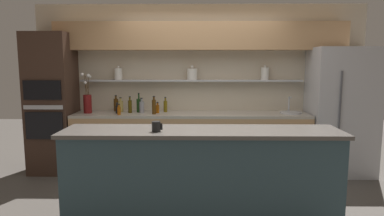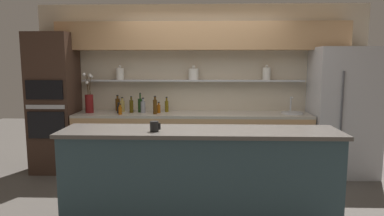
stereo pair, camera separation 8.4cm
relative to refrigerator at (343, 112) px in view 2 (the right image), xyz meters
The scene contains 19 objects.
ground_plane 2.63m from the refrigerator, 150.69° to the right, with size 12.00×12.00×0.00m, color #4C4742.
back_wall_unit 2.24m from the refrigerator, behind, with size 5.20×0.44×2.60m.
back_counter_unit 2.33m from the refrigerator, behind, with size 3.59×0.62×0.92m.
island_counter 2.79m from the refrigerator, 140.99° to the right, with size 2.84×0.61×1.02m.
refrigerator is the anchor object (origin of this frame).
oven_tower 4.41m from the refrigerator, behind, with size 0.65×0.64×2.14m.
flower_vase 3.87m from the refrigerator, behind, with size 0.15×0.18×0.62m.
sink_fixture 0.75m from the refrigerator, behind, with size 0.33×0.33×0.25m.
bottle_oil_0 3.22m from the refrigerator, behind, with size 0.06×0.06×0.26m.
bottle_oil_1 2.68m from the refrigerator, behind, with size 0.06×0.06×0.24m.
bottle_spirit_2 2.83m from the refrigerator, behind, with size 0.06×0.06×0.27m.
bottle_sauce_3 3.40m from the refrigerator, behind, with size 0.05×0.05×0.17m.
bottle_spirit_4 3.03m from the refrigerator, behind, with size 0.07×0.07×0.23m.
bottle_spirit_5 3.39m from the refrigerator, behind, with size 0.08×0.08×0.23m.
bottle_wine_6 3.09m from the refrigerator, behind, with size 0.07×0.07×0.30m.
bottle_sauce_7 3.35m from the refrigerator, behind, with size 0.05×0.05×0.16m.
bottle_sauce_8 2.79m from the refrigerator, behind, with size 0.05×0.05×0.17m.
bottle_spirit_9 3.48m from the refrigerator, behind, with size 0.07×0.07×0.26m.
coffee_mug 3.18m from the refrigerator, 144.62° to the right, with size 0.11×0.09×0.10m.
Camera 2 is at (0.03, -3.95, 1.71)m, focal length 32.00 mm.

